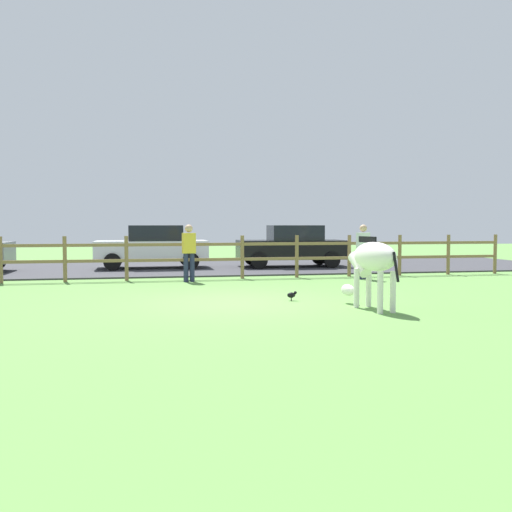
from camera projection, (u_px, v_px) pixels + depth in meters
ground_plane at (235, 302)px, 11.51m from camera, size 60.00×60.00×0.00m
parking_asphalt at (197, 267)px, 20.62m from camera, size 28.00×7.40×0.05m
paddock_fence at (186, 255)px, 16.23m from camera, size 20.69×0.11×1.31m
zebra at (372, 262)px, 10.50m from camera, size 0.70×1.92×1.41m
crow_on_grass at (292, 295)px, 11.77m from camera, size 0.22×0.10×0.20m
parked_car_white at (153, 246)px, 19.91m from camera, size 4.02×1.91×1.56m
parked_car_black at (292, 246)px, 20.56m from camera, size 4.06×2.01×1.56m
visitor_left_of_tree at (189, 250)px, 15.58m from camera, size 0.39×0.28×1.64m
visitor_right_of_tree at (363, 249)px, 16.34m from camera, size 0.40×0.30×1.64m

